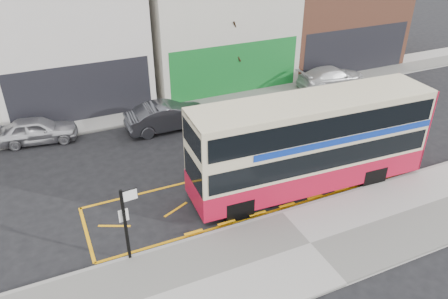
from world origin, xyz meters
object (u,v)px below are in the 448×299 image
bus_stop_post (126,217)px  car_grey (168,116)px  double_decker_bus (311,142)px  car_silver (37,130)px  car_white (332,77)px  street_tree_right (230,28)px

bus_stop_post → car_grey: 9.74m
bus_stop_post → double_decker_bus: bearing=4.7°
double_decker_bus → car_silver: (-9.99, 8.75, -1.44)m
bus_stop_post → car_grey: bearing=59.9°
car_silver → car_white: car_white is taller
double_decker_bus → car_white: double_decker_bus is taller
street_tree_right → car_white: bearing=-20.5°
bus_stop_post → car_grey: size_ratio=0.62×
car_silver → street_tree_right: size_ratio=0.66×
car_grey → car_white: bearing=-84.6°
bus_stop_post → car_silver: 10.34m
car_grey → street_tree_right: size_ratio=0.76×
street_tree_right → car_grey: bearing=-145.9°
car_white → car_grey: bearing=97.5°
bus_stop_post → car_silver: (-2.18, 10.04, -1.16)m
double_decker_bus → car_white: 11.69m
bus_stop_post → street_tree_right: street_tree_right is taller
car_grey → street_tree_right: bearing=-56.8°
double_decker_bus → bus_stop_post: bearing=-167.8°
car_silver → car_white: 17.65m
car_grey → car_silver: bearing=77.6°
car_grey → street_tree_right: street_tree_right is taller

